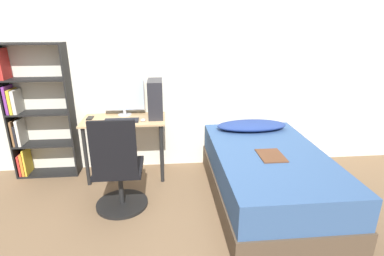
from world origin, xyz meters
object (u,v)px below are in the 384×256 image
(bookshelf, at_px, (31,115))
(pc_tower, at_px, (155,99))
(office_chair, at_px, (119,176))
(bed, at_px, (268,176))
(monitor, at_px, (123,94))
(keyboard, at_px, (122,121))

(bookshelf, xyz_separation_m, pc_tower, (1.47, -0.08, 0.18))
(office_chair, height_order, pc_tower, pc_tower)
(bookshelf, relative_size, bed, 0.84)
(monitor, relative_size, keyboard, 1.28)
(pc_tower, bearing_deg, office_chair, -115.10)
(keyboard, distance_m, pc_tower, 0.47)
(bookshelf, distance_m, bed, 2.80)
(bookshelf, bearing_deg, keyboard, -12.15)
(monitor, bearing_deg, bed, -28.67)
(keyboard, bearing_deg, bookshelf, 167.85)
(office_chair, bearing_deg, monitor, 91.01)
(office_chair, xyz_separation_m, keyboard, (-0.02, 0.63, 0.37))
(bookshelf, bearing_deg, bed, -17.31)
(bed, bearing_deg, bookshelf, 162.69)
(bed, xyz_separation_m, monitor, (-1.55, 0.85, 0.72))
(bed, xyz_separation_m, keyboard, (-1.55, 0.59, 0.47))
(monitor, distance_m, pc_tower, 0.40)
(bed, bearing_deg, monitor, 151.33)
(monitor, bearing_deg, bookshelf, -178.65)
(bookshelf, xyz_separation_m, keyboard, (1.08, -0.23, -0.03))
(office_chair, bearing_deg, bed, 1.49)
(bookshelf, xyz_separation_m, office_chair, (1.10, -0.86, -0.40))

